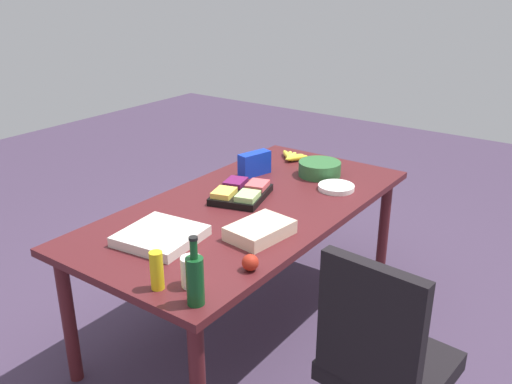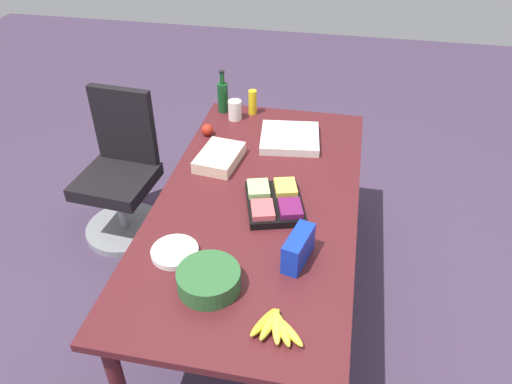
{
  "view_description": "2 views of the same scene",
  "coord_description": "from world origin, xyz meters",
  "px_view_note": "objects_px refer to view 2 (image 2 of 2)",
  "views": [
    {
      "loc": [
        -2.32,
        -1.72,
        2.01
      ],
      "look_at": [
        0.02,
        -0.03,
        0.86
      ],
      "focal_mm": 38.63,
      "sensor_mm": 36.0,
      "label": 1
    },
    {
      "loc": [
        2.05,
        0.4,
        2.38
      ],
      "look_at": [
        0.06,
        0.0,
        0.87
      ],
      "focal_mm": 34.54,
      "sensor_mm": 36.0,
      "label": 2
    }
  ],
  "objects_px": {
    "wine_bottle": "(223,96)",
    "office_chair": "(121,182)",
    "pizza_box": "(290,138)",
    "banana_bunch": "(276,327)",
    "mayo_jar": "(235,110)",
    "chip_bag_blue": "(298,248)",
    "paper_plate_stack": "(175,252)",
    "sheet_cake": "(219,157)",
    "salad_bowl": "(209,279)",
    "conference_table": "(258,209)",
    "fruit_platter": "(274,202)",
    "apple_red": "(207,130)",
    "mustard_bottle": "(253,102)"
  },
  "relations": [
    {
      "from": "fruit_platter",
      "to": "wine_bottle",
      "type": "bearing_deg",
      "value": -152.01
    },
    {
      "from": "fruit_platter",
      "to": "paper_plate_stack",
      "type": "height_order",
      "value": "fruit_platter"
    },
    {
      "from": "sheet_cake",
      "to": "chip_bag_blue",
      "type": "bearing_deg",
      "value": 37.61
    },
    {
      "from": "apple_red",
      "to": "paper_plate_stack",
      "type": "bearing_deg",
      "value": 7.99
    },
    {
      "from": "mayo_jar",
      "to": "salad_bowl",
      "type": "height_order",
      "value": "mayo_jar"
    },
    {
      "from": "apple_red",
      "to": "banana_bunch",
      "type": "bearing_deg",
      "value": 25.6
    },
    {
      "from": "pizza_box",
      "to": "apple_red",
      "type": "bearing_deg",
      "value": -94.33
    },
    {
      "from": "office_chair",
      "to": "pizza_box",
      "type": "xyz_separation_m",
      "value": [
        -0.13,
        1.14,
        0.41
      ]
    },
    {
      "from": "mayo_jar",
      "to": "salad_bowl",
      "type": "xyz_separation_m",
      "value": [
        1.5,
        0.24,
        -0.02
      ]
    },
    {
      "from": "chip_bag_blue",
      "to": "salad_bowl",
      "type": "xyz_separation_m",
      "value": [
        0.24,
        -0.35,
        -0.03
      ]
    },
    {
      "from": "conference_table",
      "to": "fruit_platter",
      "type": "bearing_deg",
      "value": 61.21
    },
    {
      "from": "wine_bottle",
      "to": "chip_bag_blue",
      "type": "xyz_separation_m",
      "value": [
        1.36,
        0.7,
        -0.04
      ]
    },
    {
      "from": "mayo_jar",
      "to": "paper_plate_stack",
      "type": "xyz_separation_m",
      "value": [
        1.34,
        0.03,
        -0.05
      ]
    },
    {
      "from": "sheet_cake",
      "to": "salad_bowl",
      "type": "bearing_deg",
      "value": 12.1
    },
    {
      "from": "mayo_jar",
      "to": "pizza_box",
      "type": "xyz_separation_m",
      "value": [
        0.22,
        0.41,
        -0.04
      ]
    },
    {
      "from": "mayo_jar",
      "to": "chip_bag_blue",
      "type": "distance_m",
      "value": 1.4
    },
    {
      "from": "chip_bag_blue",
      "to": "paper_plate_stack",
      "type": "relative_size",
      "value": 1.0
    },
    {
      "from": "sheet_cake",
      "to": "salad_bowl",
      "type": "xyz_separation_m",
      "value": [
        0.96,
        0.21,
        0.01
      ]
    },
    {
      "from": "salad_bowl",
      "to": "office_chair",
      "type": "bearing_deg",
      "value": -139.63
    },
    {
      "from": "salad_bowl",
      "to": "paper_plate_stack",
      "type": "bearing_deg",
      "value": -127.88
    },
    {
      "from": "mayo_jar",
      "to": "mustard_bottle",
      "type": "distance_m",
      "value": 0.14
    },
    {
      "from": "conference_table",
      "to": "office_chair",
      "type": "xyz_separation_m",
      "value": [
        -0.49,
        -1.06,
        -0.31
      ]
    },
    {
      "from": "mayo_jar",
      "to": "chip_bag_blue",
      "type": "xyz_separation_m",
      "value": [
        1.27,
        0.59,
        0.01
      ]
    },
    {
      "from": "paper_plate_stack",
      "to": "mustard_bottle",
      "type": "relative_size",
      "value": 1.29
    },
    {
      "from": "mayo_jar",
      "to": "mustard_bottle",
      "type": "xyz_separation_m",
      "value": [
        -0.1,
        0.1,
        0.02
      ]
    },
    {
      "from": "salad_bowl",
      "to": "chip_bag_blue",
      "type": "bearing_deg",
      "value": 123.85
    },
    {
      "from": "chip_bag_blue",
      "to": "banana_bunch",
      "type": "xyz_separation_m",
      "value": [
        0.41,
        -0.03,
        -0.05
      ]
    },
    {
      "from": "conference_table",
      "to": "paper_plate_stack",
      "type": "relative_size",
      "value": 9.56
    },
    {
      "from": "chip_bag_blue",
      "to": "fruit_platter",
      "type": "relative_size",
      "value": 0.52
    },
    {
      "from": "office_chair",
      "to": "sheet_cake",
      "type": "relative_size",
      "value": 3.22
    },
    {
      "from": "pizza_box",
      "to": "sheet_cake",
      "type": "relative_size",
      "value": 1.12
    },
    {
      "from": "fruit_platter",
      "to": "banana_bunch",
      "type": "bearing_deg",
      "value": 10.14
    },
    {
      "from": "mayo_jar",
      "to": "banana_bunch",
      "type": "relative_size",
      "value": 0.57
    },
    {
      "from": "office_chair",
      "to": "mayo_jar",
      "type": "relative_size",
      "value": 7.77
    },
    {
      "from": "sheet_cake",
      "to": "mustard_bottle",
      "type": "distance_m",
      "value": 0.65
    },
    {
      "from": "paper_plate_stack",
      "to": "chip_bag_blue",
      "type": "bearing_deg",
      "value": 97.31
    },
    {
      "from": "wine_bottle",
      "to": "mustard_bottle",
      "type": "bearing_deg",
      "value": 91.99
    },
    {
      "from": "mustard_bottle",
      "to": "fruit_platter",
      "type": "bearing_deg",
      "value": 17.82
    },
    {
      "from": "sheet_cake",
      "to": "mustard_bottle",
      "type": "bearing_deg",
      "value": 174.2
    },
    {
      "from": "conference_table",
      "to": "paper_plate_stack",
      "type": "bearing_deg",
      "value": -30.69
    },
    {
      "from": "office_chair",
      "to": "conference_table",
      "type": "bearing_deg",
      "value": 65.17
    },
    {
      "from": "wine_bottle",
      "to": "office_chair",
      "type": "bearing_deg",
      "value": -54.78
    },
    {
      "from": "conference_table",
      "to": "mayo_jar",
      "type": "relative_size",
      "value": 15.85
    },
    {
      "from": "salad_bowl",
      "to": "fruit_platter",
      "type": "bearing_deg",
      "value": 163.35
    },
    {
      "from": "pizza_box",
      "to": "banana_bunch",
      "type": "height_order",
      "value": "pizza_box"
    },
    {
      "from": "office_chair",
      "to": "wine_bottle",
      "type": "height_order",
      "value": "wine_bottle"
    },
    {
      "from": "fruit_platter",
      "to": "apple_red",
      "type": "distance_m",
      "value": 0.85
    },
    {
      "from": "banana_bunch",
      "to": "pizza_box",
      "type": "bearing_deg",
      "value": -173.93
    },
    {
      "from": "paper_plate_stack",
      "to": "banana_bunch",
      "type": "relative_size",
      "value": 0.95
    },
    {
      "from": "fruit_platter",
      "to": "mayo_jar",
      "type": "bearing_deg",
      "value": -154.87
    }
  ]
}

